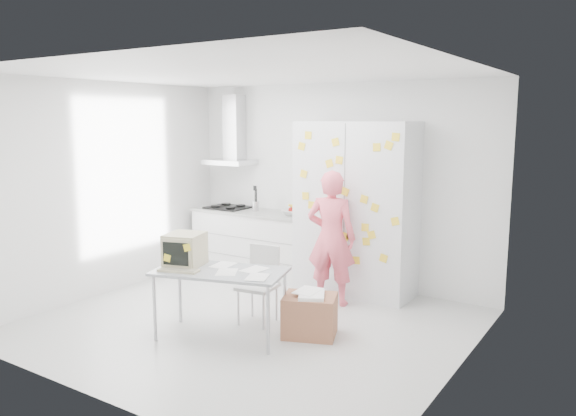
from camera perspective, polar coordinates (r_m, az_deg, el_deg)
The scene contains 10 objects.
floor at distance 6.31m, azimuth -3.93°, elevation -11.76°, with size 4.50×4.00×0.02m, color silver.
walls at distance 6.55m, azimuth -0.28°, elevation 1.33°, with size 4.52×4.01×2.70m.
ceiling at distance 5.92m, azimuth -4.22°, elevation 13.57°, with size 4.50×4.00×0.02m, color white.
counter_run at distance 8.17m, azimuth -3.56°, elevation -3.38°, with size 1.84×0.63×1.28m.
range_hood at distance 8.37m, azimuth -5.61°, elevation 7.16°, with size 0.70×0.48×1.01m.
tall_cabinet at distance 7.19m, azimuth 6.90°, elevation -0.05°, with size 1.50×0.68×2.20m.
person at distance 6.76m, azimuth 4.41°, elevation -3.05°, with size 0.60×0.39×1.63m, color #FF6376.
desk at distance 5.89m, azimuth -9.21°, elevation -5.15°, with size 1.45×1.01×1.05m.
chair at distance 6.25m, azimuth -2.83°, elevation -7.24°, with size 0.43×0.43×0.85m.
cardboard_box at distance 5.92m, azimuth 2.23°, elevation -10.80°, with size 0.65×0.59×0.47m.
Camera 1 is at (3.55, -4.71, 2.24)m, focal length 35.00 mm.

